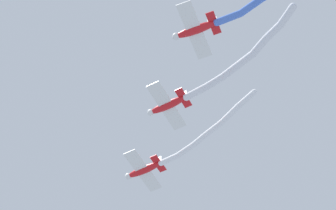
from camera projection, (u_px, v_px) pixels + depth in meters
airplane_lead at (143, 170)px, 76.41m from camera, size 5.63×7.37×1.82m
smoke_trail_lead at (208, 131)px, 73.95m from camera, size 13.89×7.46×2.99m
airplane_left_wing at (167, 105)px, 71.03m from camera, size 5.63×7.37×1.82m
smoke_trail_left_wing at (242, 58)px, 67.80m from camera, size 14.40×9.64×1.78m
airplane_right_wing at (195, 30)px, 65.65m from camera, size 5.56×7.36×1.82m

